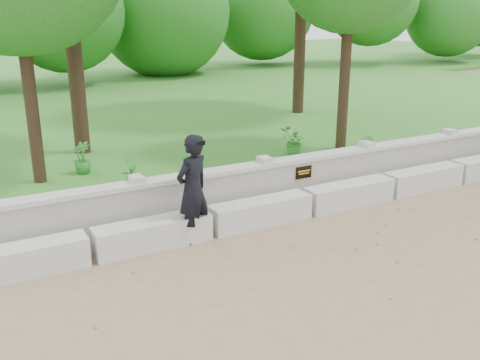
% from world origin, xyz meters
% --- Properties ---
extents(ground, '(80.00, 80.00, 0.00)m').
position_xyz_m(ground, '(0.00, 0.00, 0.00)').
color(ground, '#8C7956').
rests_on(ground, ground).
extents(lawn, '(40.00, 22.00, 0.25)m').
position_xyz_m(lawn, '(0.00, 14.00, 0.12)').
color(lawn, '#266F1F').
rests_on(lawn, ground).
extents(concrete_bench, '(11.90, 0.45, 0.45)m').
position_xyz_m(concrete_bench, '(0.00, 1.90, 0.22)').
color(concrete_bench, '#BAB7B0').
rests_on(concrete_bench, ground).
extents(parapet_wall, '(12.50, 0.35, 0.90)m').
position_xyz_m(parapet_wall, '(0.00, 2.60, 0.46)').
color(parapet_wall, '#AFACA5').
rests_on(parapet_wall, ground).
extents(man_main, '(0.77, 0.73, 1.80)m').
position_xyz_m(man_main, '(-2.34, 1.80, 0.90)').
color(man_main, black).
rests_on(man_main, ground).
extents(shrub_a, '(0.41, 0.36, 0.65)m').
position_xyz_m(shrub_a, '(-2.58, 4.36, 0.57)').
color(shrub_a, '#2C7B29').
rests_on(shrub_a, lawn).
extents(shrub_b, '(0.45, 0.46, 0.65)m').
position_xyz_m(shrub_b, '(2.73, 3.30, 0.57)').
color(shrub_b, '#2C7B29').
rests_on(shrub_b, lawn).
extents(shrub_c, '(0.65, 0.58, 0.66)m').
position_xyz_m(shrub_c, '(1.64, 4.79, 0.58)').
color(shrub_c, '#2C7B29').
rests_on(shrub_c, lawn).
extents(shrub_d, '(0.49, 0.51, 0.69)m').
position_xyz_m(shrub_d, '(-3.21, 5.70, 0.59)').
color(shrub_d, '#2C7B29').
rests_on(shrub_d, lawn).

